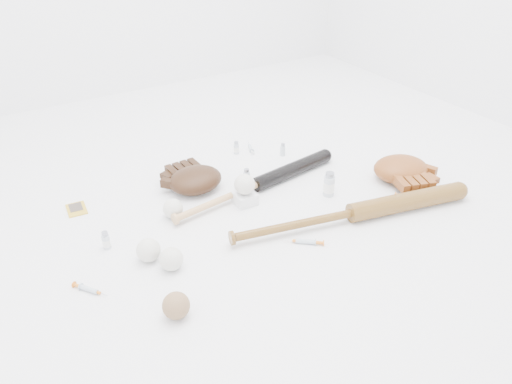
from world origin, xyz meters
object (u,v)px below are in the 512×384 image
bat_dark (257,184)px  bat_wood (353,213)px  pedestal (245,198)px  glove_dark (196,179)px

bat_dark → bat_wood: 0.41m
pedestal → bat_wood: bearing=-48.7°
bat_dark → bat_wood: (0.18, -0.37, 0.01)m
bat_dark → pedestal: 0.11m
bat_wood → bat_dark: bearing=129.0°
bat_dark → bat_wood: bat_wood is taller
glove_dark → bat_wood: bearing=-54.3°
bat_dark → glove_dark: 0.25m
bat_dark → pedestal: bearing=-157.5°
bat_dark → glove_dark: size_ratio=3.19×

